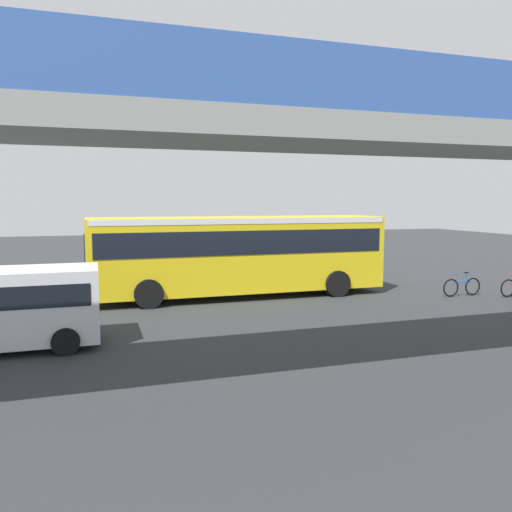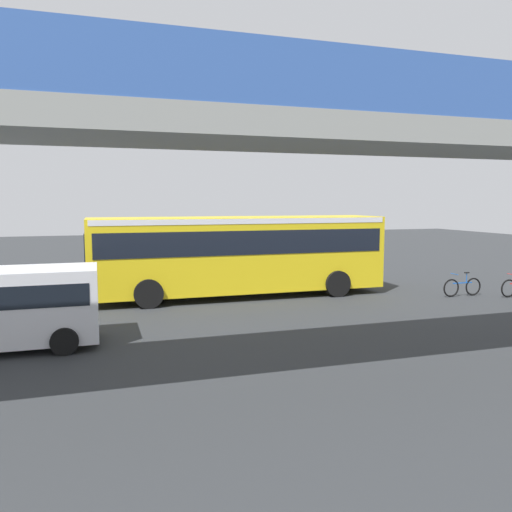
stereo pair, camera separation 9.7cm
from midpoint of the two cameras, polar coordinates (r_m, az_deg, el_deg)
The scene contains 9 objects.
ground at distance 20.88m, azimuth -1.39°, elevation -4.19°, with size 80.00×80.00×0.00m, color #2D3033.
city_bus at distance 19.93m, azimuth -1.79°, elevation 0.78°, with size 11.54×2.85×3.15m.
bicycle_blue at distance 21.71m, azimuth 22.41°, elevation -3.26°, with size 1.77×0.44×0.96m.
pedestrian at distance 25.58m, azimuth 12.29°, elevation -0.41°, with size 0.38×0.38×1.79m.
traffic_sign at distance 24.00m, azimuth -15.83°, elevation 1.48°, with size 0.08×0.60×2.80m.
lane_dash_leftmost at distance 24.58m, azimuth 5.95°, elevation -2.64°, with size 2.00×0.20×0.01m, color silver.
lane_dash_left at distance 23.29m, azimuth -3.13°, elevation -3.11°, with size 2.00×0.20×0.01m, color silver.
lane_dash_centre at distance 22.65m, azimuth -13.00°, elevation -3.52°, with size 2.00×0.20×0.01m, color silver.
pedestrian_overpass at distance 10.90m, azimuth 14.28°, elevation 10.88°, with size 25.05×2.60×6.42m.
Camera 2 is at (5.64, 19.75, 3.75)m, focal length 35.38 mm.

